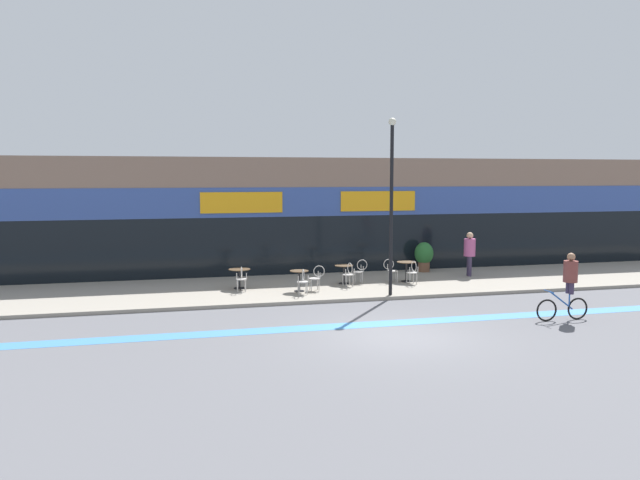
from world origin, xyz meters
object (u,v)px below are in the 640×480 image
object	(u,v)px
bistro_table_3	(406,267)
cafe_chair_3_near	(413,271)
bistro_table_0	(239,274)
planter_pot	(424,255)
bistro_table_2	(344,270)
lamp_post	(391,195)
cafe_chair_2_side	(360,270)
cafe_chair_0_near	(241,277)
cyclist_0	(568,282)
cafe_chair_1_side	(316,276)
pedestrian_near_end	(470,250)
cafe_chair_1_near	(303,280)
bistro_table_1	(299,277)
cafe_chair_2_near	(349,273)
cafe_chair_3_side	(391,269)

from	to	relation	value
bistro_table_3	cafe_chair_3_near	world-z (taller)	cafe_chair_3_near
bistro_table_0	planter_pot	bearing A→B (deg)	14.50
bistro_table_2	lamp_post	distance (m)	3.97
bistro_table_3	cafe_chair_2_side	bearing A→B (deg)	176.52
lamp_post	bistro_table_3	bearing A→B (deg)	57.40
cafe_chair_0_near	cafe_chair_3_near	world-z (taller)	same
planter_pot	cyclist_0	xyz separation A→B (m)	(0.70, -8.85, 0.32)
cafe_chair_2_side	bistro_table_3	bearing A→B (deg)	-179.70
cafe_chair_0_near	cyclist_0	xyz separation A→B (m)	(8.78, -6.13, 0.50)
cafe_chair_1_side	pedestrian_near_end	xyz separation A→B (m)	(6.81, 1.66, 0.55)
cafe_chair_0_near	cafe_chair_3_near	bearing A→B (deg)	-88.50
bistro_table_3	cafe_chair_2_side	distance (m)	1.86
cafe_chair_1_side	cafe_chair_1_near	bearing A→B (deg)	47.50
cafe_chair_3_near	planter_pot	distance (m)	3.23
cafe_chair_2_side	cafe_chair_3_near	distance (m)	2.00
bistro_table_0	cyclist_0	world-z (taller)	cyclist_0
cyclist_0	lamp_post	bearing A→B (deg)	-46.85
cafe_chair_1_near	planter_pot	bearing A→B (deg)	-54.26
cafe_chair_2_side	pedestrian_near_end	size ratio (longest dim) A/B	0.50
bistro_table_1	cafe_chair_1_side	xyz separation A→B (m)	(0.63, -0.00, -0.01)
cafe_chair_1_near	cafe_chair_1_side	world-z (taller)	same
bistro_table_1	planter_pot	distance (m)	6.86
bistro_table_2	pedestrian_near_end	xyz separation A→B (m)	(5.47, 0.53, 0.56)
pedestrian_near_end	lamp_post	bearing A→B (deg)	47.58
cafe_chair_2_near	planter_pot	world-z (taller)	planter_pot
cafe_chair_1_side	cafe_chair_2_side	xyz separation A→B (m)	(1.96, 1.12, 0.00)
cafe_chair_2_side	pedestrian_near_end	distance (m)	4.90
cafe_chair_3_near	bistro_table_3	bearing A→B (deg)	-3.57
lamp_post	cyclist_0	xyz separation A→B (m)	(3.89, -4.28, -2.40)
lamp_post	planter_pot	bearing A→B (deg)	55.04
pedestrian_near_end	cafe_chair_2_near	bearing A→B (deg)	25.51
cafe_chair_1_near	lamp_post	distance (m)	4.18
cafe_chair_2_side	cyclist_0	bearing A→B (deg)	125.46
cafe_chair_1_side	lamp_post	distance (m)	3.94
cyclist_0	cafe_chair_3_side	bearing A→B (deg)	-65.17
bistro_table_0	bistro_table_1	size ratio (longest dim) A/B	1.06
bistro_table_0	lamp_post	world-z (taller)	lamp_post
cafe_chair_1_near	cyclist_0	size ratio (longest dim) A/B	0.45
cafe_chair_0_near	bistro_table_1	bearing A→B (deg)	-100.52
planter_pot	cyclist_0	bearing A→B (deg)	-85.49
bistro_table_3	bistro_table_0	bearing A→B (deg)	179.43
pedestrian_near_end	bistro_table_0	bearing A→B (deg)	17.12
planter_pot	cyclist_0	world-z (taller)	cyclist_0
bistro_table_3	cafe_chair_2_side	xyz separation A→B (m)	(-1.85, 0.11, -0.04)
cafe_chair_2_side	cyclist_0	xyz separation A→B (m)	(4.20, -6.81, 0.50)
bistro_table_2	cafe_chair_2_side	xyz separation A→B (m)	(0.63, -0.00, 0.01)
cafe_chair_0_near	cafe_chair_2_side	bearing A→B (deg)	-79.56
bistro_table_0	cafe_chair_3_near	bearing A→B (deg)	-6.11
cafe_chair_3_side	lamp_post	distance (m)	3.89
cafe_chair_1_near	cafe_chair_3_side	bearing A→B (deg)	-62.86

